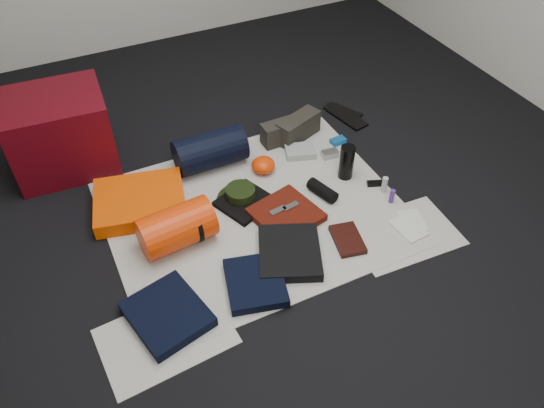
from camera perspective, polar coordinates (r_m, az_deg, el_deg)
name	(u,v)px	position (r m, az deg, el deg)	size (l,w,h in m)	color
floor	(255,214)	(3.00, -1.80, -1.07)	(4.50, 4.50, 0.02)	black
newspaper_mat	(255,212)	(2.99, -1.81, -0.90)	(1.60, 1.30, 0.01)	silver
newspaper_sheet_front_left	(166,336)	(2.53, -11.35, -13.78)	(0.58, 0.40, 0.00)	silver
newspaper_sheet_front_right	(403,234)	(2.96, 13.89, -3.15)	(0.58, 0.40, 0.00)	silver
red_cabinet	(60,133)	(3.40, -21.83, 7.13)	(0.57, 0.48, 0.48)	#53060F
sleeping_pad	(140,202)	(3.07, -14.02, 0.26)	(0.50, 0.41, 0.09)	#FA4F02
stuff_sack	(177,228)	(2.79, -10.21, -2.52)	(0.23, 0.23, 0.38)	red
sack_strap_left	(158,234)	(2.78, -12.15, -3.22)	(0.22, 0.22, 0.03)	black
sack_strap_right	(195,222)	(2.81, -8.28, -1.95)	(0.22, 0.22, 0.03)	black
navy_duffel	(210,150)	(3.25, -6.66, 5.76)	(0.22, 0.22, 0.43)	black
boonie_brim	(241,199)	(3.06, -3.37, 0.55)	(0.28, 0.28, 0.01)	black
boonie_crown	(241,194)	(3.03, -3.40, 1.12)	(0.17, 0.17, 0.07)	black
hiking_boot_left	(284,131)	(3.44, 1.25, 7.82)	(0.29, 0.11, 0.15)	#2D2A23
hiking_boot_right	(298,128)	(3.47, 2.83, 8.22)	(0.31, 0.12, 0.16)	#2D2A23
flip_flop_left	(347,117)	(3.73, 8.05, 9.21)	(0.11, 0.31, 0.02)	black
flip_flop_right	(343,111)	(3.79, 7.62, 9.84)	(0.10, 0.27, 0.01)	black
trousers_navy_a	(168,314)	(2.56, -11.17, -11.54)	(0.32, 0.36, 0.06)	black
trousers_navy_b	(255,283)	(2.62, -1.80, -8.45)	(0.28, 0.32, 0.05)	black
trousers_charcoal	(290,252)	(2.74, 1.90, -5.24)	(0.31, 0.36, 0.06)	black
black_tshirt	(245,202)	(3.03, -2.92, 0.22)	(0.28, 0.26, 0.03)	black
red_shirt	(286,215)	(2.94, 1.51, -1.14)	(0.33, 0.33, 0.04)	#4D1108
orange_stuff_sack	(263,165)	(3.22, -0.94, 4.21)	(0.14, 0.14, 0.09)	red
first_aid_pouch	(300,151)	(3.36, 3.04, 5.67)	(0.18, 0.14, 0.05)	#919991
water_bottle	(347,162)	(3.17, 8.03, 4.48)	(0.09, 0.09, 0.22)	black
speaker	(322,190)	(3.07, 5.44, 1.46)	(0.07, 0.07, 0.19)	black
compact_camera	(330,154)	(3.36, 6.25, 5.38)	(0.10, 0.06, 0.04)	#A3A3A7
cyan_case	(338,141)	(3.48, 7.12, 6.75)	(0.10, 0.06, 0.03)	#0D4B86
toiletry_purple	(392,196)	(3.09, 12.77, 0.82)	(0.03, 0.03, 0.09)	#4E277F
toiletry_clear	(384,185)	(3.15, 12.01, 2.06)	(0.03, 0.03, 0.10)	#A4A8A3
paperback_book	(348,239)	(2.85, 8.13, -3.79)	(0.14, 0.22, 0.03)	black
map_booklet	(408,228)	(2.98, 14.44, -2.51)	(0.13, 0.19, 0.01)	beige
map_printout	(412,221)	(3.03, 14.81, -1.75)	(0.13, 0.17, 0.01)	beige
sunglasses	(375,183)	(3.20, 11.00, 2.19)	(0.09, 0.04, 0.02)	black
key_cluster	(185,318)	(2.56, -9.37, -12.02)	(0.07, 0.07, 0.01)	#A3A3A7
tape_roll	(246,194)	(3.03, -2.82, 1.12)	(0.05, 0.05, 0.04)	silver
energy_bar_a	(278,211)	(2.92, 0.64, -0.73)	(0.10, 0.04, 0.01)	#A3A3A7
energy_bar_b	(291,206)	(2.95, 2.04, -0.25)	(0.10, 0.04, 0.01)	#A3A3A7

